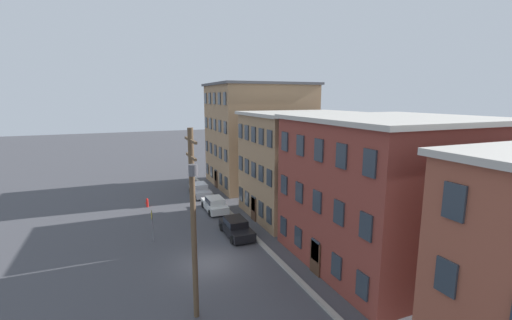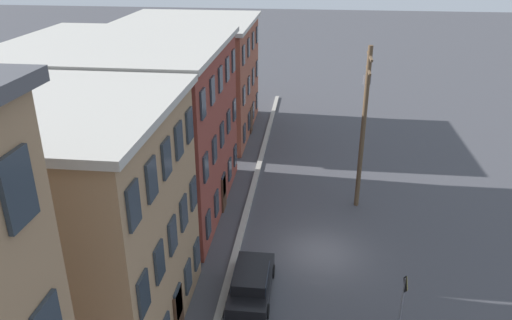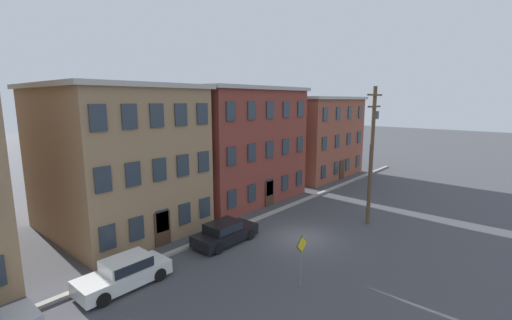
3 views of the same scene
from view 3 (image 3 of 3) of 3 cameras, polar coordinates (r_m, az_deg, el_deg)
The scene contains 9 objects.
ground_plane at distance 23.47m, azimuth 7.61°, elevation -12.70°, with size 200.00×200.00×0.00m, color #424247.
kerb_strip at distance 25.97m, azimuth -0.87°, elevation -10.15°, with size 56.00×0.36×0.16m, color #9E998E.
apartment_midblock at distance 25.83m, azimuth -22.17°, elevation 0.37°, with size 9.19×10.72×10.04m.
apartment_far at distance 32.58m, azimuth -5.75°, elevation 3.00°, with size 11.93×12.03×10.14m.
apartment_annex at distance 42.69m, azimuth 8.00°, elevation 4.08°, with size 11.85×10.91×9.39m.
car_white at distance 18.68m, azimuth -21.02°, elevation -16.99°, with size 4.40×1.92×1.43m.
car_black at distance 22.28m, azimuth -5.24°, elevation -11.84°, with size 4.40×1.92×1.43m.
caution_sign at distance 17.11m, azimuth 7.59°, elevation -15.18°, with size 0.87×0.08×2.67m.
utility_pole at distance 25.84m, azimuth 18.76°, elevation 1.81°, with size 2.40×0.44×9.96m.
Camera 3 is at (-18.27, -11.65, 9.01)m, focal length 24.00 mm.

